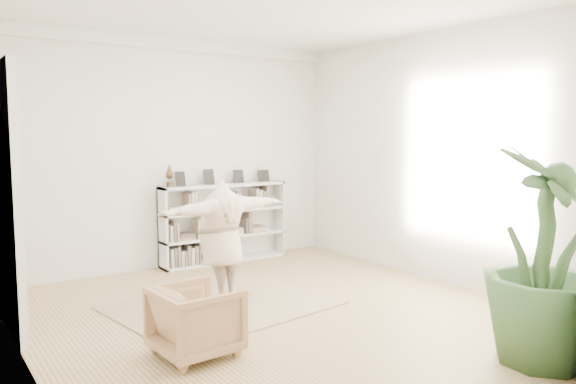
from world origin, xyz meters
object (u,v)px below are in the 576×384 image
object	(u,v)px
bookshelf	(224,224)
houseplant	(545,257)
person	(221,237)
rocker_board	(222,301)
armchair	(196,321)

from	to	relation	value
bookshelf	houseplant	bearing A→B (deg)	-84.61
bookshelf	houseplant	distance (m)	5.40
bookshelf	person	size ratio (longest dim) A/B	1.21
person	houseplant	world-z (taller)	houseplant
rocker_board	houseplant	bearing A→B (deg)	-70.95
bookshelf	armchair	bearing A→B (deg)	-121.63
armchair	person	world-z (taller)	person
bookshelf	houseplant	size ratio (longest dim) A/B	1.09
armchair	houseplant	world-z (taller)	houseplant
armchair	rocker_board	distance (m)	1.58
rocker_board	houseplant	size ratio (longest dim) A/B	0.26
person	houseplant	size ratio (longest dim) A/B	0.91
bookshelf	person	world-z (taller)	bookshelf
armchair	person	size ratio (longest dim) A/B	0.41
armchair	houseplant	bearing A→B (deg)	-131.30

